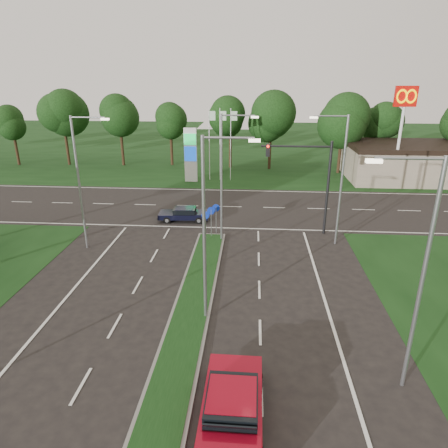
{
  "coord_description": "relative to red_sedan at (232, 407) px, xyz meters",
  "views": [
    {
      "loc": [
        2.96,
        -10.9,
        11.36
      ],
      "look_at": [
        1.16,
        13.56,
        2.2
      ],
      "focal_mm": 32.0,
      "sensor_mm": 36.0,
      "label": 1
    }
  ],
  "objects": [
    {
      "name": "mcdonalds_sign",
      "position": [
        15.54,
        32.31,
        7.25
      ],
      "size": [
        2.2,
        0.47,
        10.4
      ],
      "color": "silver",
      "rests_on": "ground"
    },
    {
      "name": "traffic_signal",
      "position": [
        4.73,
        18.34,
        3.91
      ],
      "size": [
        5.1,
        0.42,
        7.0
      ],
      "color": "black",
      "rests_on": "ground"
    },
    {
      "name": "cross_road",
      "position": [
        -2.46,
        24.34,
        -0.74
      ],
      "size": [
        160.0,
        12.0,
        0.02
      ],
      "primitive_type": "cube",
      "color": "black",
      "rests_on": "ground"
    },
    {
      "name": "median_signs",
      "position": [
        -2.46,
        16.74,
        0.97
      ],
      "size": [
        1.16,
        1.76,
        2.38
      ],
      "color": "gray",
      "rests_on": "ground"
    },
    {
      "name": "commercial_building",
      "position": [
        19.54,
        36.34,
        1.26
      ],
      "size": [
        16.0,
        9.0,
        4.0
      ],
      "primitive_type": "cube",
      "color": "gray",
      "rests_on": "ground"
    },
    {
      "name": "median_kerb",
      "position": [
        -2.46,
        4.34,
        -0.68
      ],
      "size": [
        2.0,
        26.0,
        0.12
      ],
      "primitive_type": "cube",
      "color": "slate",
      "rests_on": "ground"
    },
    {
      "name": "streetlight_median_near",
      "position": [
        -1.46,
        6.34,
        4.34
      ],
      "size": [
        2.53,
        0.22,
        9.0
      ],
      "color": "gray",
      "rests_on": "ground"
    },
    {
      "name": "navy_sedan",
      "position": [
        -5.09,
        20.34,
        -0.14
      ],
      "size": [
        4.14,
        1.88,
        1.12
      ],
      "rotation": [
        0.0,
        0.0,
        1.62
      ],
      "color": "black",
      "rests_on": "ground"
    },
    {
      "name": "red_sedan",
      "position": [
        0.0,
        0.0,
        0.0
      ],
      "size": [
        2.15,
        5.02,
        1.38
      ],
      "rotation": [
        0.0,
        0.0,
        -0.01
      ],
      "color": "maroon",
      "rests_on": "ground"
    },
    {
      "name": "treeline_far",
      "position": [
        -2.35,
        40.27,
        6.09
      ],
      "size": [
        6.0,
        6.0,
        9.9
      ],
      "color": "black",
      "rests_on": "ground"
    },
    {
      "name": "streetlight_right_far",
      "position": [
        6.34,
        16.34,
        4.34
      ],
      "size": [
        2.53,
        0.22,
        9.0
      ],
      "rotation": [
        0.0,
        0.0,
        3.14
      ],
      "color": "gray",
      "rests_on": "ground"
    },
    {
      "name": "streetlight_median_far",
      "position": [
        -1.46,
        16.34,
        4.34
      ],
      "size": [
        2.53,
        0.22,
        9.0
      ],
      "color": "gray",
      "rests_on": "ground"
    },
    {
      "name": "streetlight_left_far",
      "position": [
        -10.76,
        14.34,
        4.34
      ],
      "size": [
        2.53,
        0.22,
        9.0
      ],
      "color": "gray",
      "rests_on": "ground"
    },
    {
      "name": "streetlight_right_near",
      "position": [
        6.34,
        2.34,
        4.34
      ],
      "size": [
        2.53,
        0.22,
        9.0
      ],
      "rotation": [
        0.0,
        0.0,
        3.14
      ],
      "color": "gray",
      "rests_on": "ground"
    },
    {
      "name": "gas_pylon",
      "position": [
        -6.24,
        33.39,
        2.46
      ],
      "size": [
        5.8,
        1.26,
        8.0
      ],
      "color": "silver",
      "rests_on": "ground"
    },
    {
      "name": "verge_far",
      "position": [
        -2.46,
        55.34,
        -0.74
      ],
      "size": [
        160.0,
        50.0,
        0.02
      ],
      "primitive_type": "cube",
      "color": "black",
      "rests_on": "ground"
    },
    {
      "name": "ground",
      "position": [
        -2.46,
        0.34,
        -0.74
      ],
      "size": [
        160.0,
        160.0,
        0.0
      ],
      "primitive_type": "plane",
      "color": "black",
      "rests_on": "ground"
    }
  ]
}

